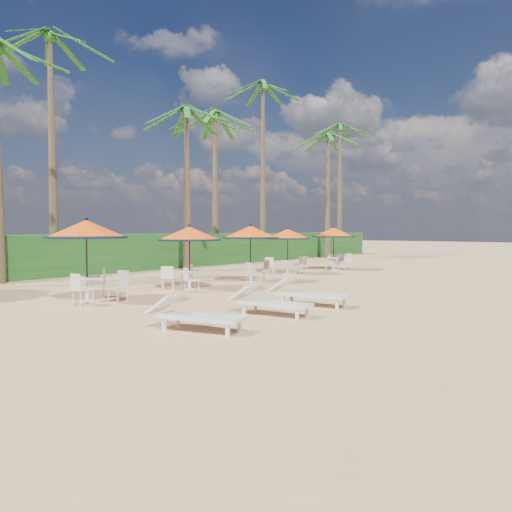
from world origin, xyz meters
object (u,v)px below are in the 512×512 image
at_px(station_2, 252,237).
at_px(station_3, 288,240).
at_px(station_4, 335,238).
at_px(station_1, 188,242).
at_px(station_0, 88,239).
at_px(lounger_near, 192,314).
at_px(lounger_mid, 267,301).
at_px(lounger_far, 305,292).

xyz_separation_m(station_2, station_3, (-0.97, 3.79, -0.16)).
relative_size(station_3, station_4, 0.97).
bearing_deg(station_1, station_0, -92.03).
height_order(station_3, station_4, station_4).
distance_m(station_3, lounger_near, 13.09).
distance_m(station_4, lounger_near, 16.05).
distance_m(station_1, station_4, 10.39).
height_order(station_4, lounger_mid, station_4).
relative_size(station_3, lounger_mid, 1.04).
bearing_deg(station_3, station_4, 82.73).
distance_m(station_1, station_3, 7.01).
relative_size(station_2, station_4, 1.02).
bearing_deg(station_0, lounger_mid, 15.32).
height_order(station_0, lounger_far, station_0).
height_order(station_3, lounger_mid, station_3).
bearing_deg(lounger_mid, station_2, 125.14).
distance_m(lounger_mid, lounger_far, 1.81).
bearing_deg(station_0, lounger_far, 32.32).
bearing_deg(station_1, lounger_far, -5.03).
xyz_separation_m(lounger_near, lounger_mid, (0.04, 2.42, -0.00)).
xyz_separation_m(station_1, station_2, (0.14, 3.17, 0.11)).
height_order(station_1, lounger_far, station_1).
bearing_deg(station_2, station_4, 94.21).
height_order(station_0, lounger_near, station_0).
bearing_deg(station_2, station_1, -92.58).
bearing_deg(station_1, station_2, 87.42).
xyz_separation_m(station_2, lounger_mid, (4.96, -5.41, -1.40)).
height_order(lounger_mid, lounger_far, lounger_far).
bearing_deg(station_4, station_3, -97.27).
bearing_deg(station_2, lounger_mid, -47.51).
bearing_deg(lounger_near, station_1, 122.40).
xyz_separation_m(station_0, station_1, (0.13, 3.68, -0.12)).
bearing_deg(station_4, lounger_far, -63.58).
xyz_separation_m(station_2, station_4, (-0.53, 7.21, -0.10)).
xyz_separation_m(station_1, lounger_near, (5.06, -4.66, -1.29)).
relative_size(station_2, lounger_near, 1.07).
height_order(station_0, station_3, station_0).
bearing_deg(station_3, station_2, -75.68).
height_order(station_1, station_3, station_1).
height_order(station_2, lounger_far, station_2).
bearing_deg(station_4, station_0, -88.94).
bearing_deg(lounger_far, station_4, 106.67).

